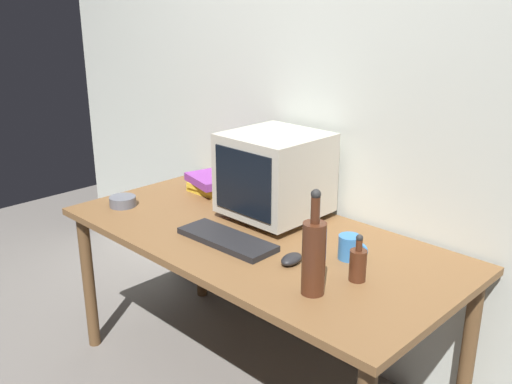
# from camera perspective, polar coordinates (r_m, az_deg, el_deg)

# --- Properties ---
(ground_plane) EXTENTS (6.00, 6.00, 0.00)m
(ground_plane) POSITION_cam_1_polar(r_m,az_deg,el_deg) (2.66, 0.00, -18.51)
(ground_plane) COLOR slate
(back_wall) EXTENTS (4.00, 0.08, 2.50)m
(back_wall) POSITION_cam_1_polar(r_m,az_deg,el_deg) (2.49, 7.65, 10.34)
(back_wall) COLOR beige
(back_wall) RESTS_ON ground
(desk) EXTENTS (1.67, 0.81, 0.71)m
(desk) POSITION_cam_1_polar(r_m,az_deg,el_deg) (2.33, 0.00, -6.00)
(desk) COLOR brown
(desk) RESTS_ON ground
(crt_monitor) EXTENTS (0.38, 0.39, 0.37)m
(crt_monitor) POSITION_cam_1_polar(r_m,az_deg,el_deg) (2.40, 1.89, 1.74)
(crt_monitor) COLOR #B2AD9E
(crt_monitor) RESTS_ON desk
(keyboard) EXTENTS (0.42, 0.16, 0.02)m
(keyboard) POSITION_cam_1_polar(r_m,az_deg,el_deg) (2.22, -2.95, -4.76)
(keyboard) COLOR black
(keyboard) RESTS_ON desk
(computer_mouse) EXTENTS (0.07, 0.11, 0.04)m
(computer_mouse) POSITION_cam_1_polar(r_m,az_deg,el_deg) (2.05, 3.57, -6.73)
(computer_mouse) COLOR black
(computer_mouse) RESTS_ON desk
(bottle_tall) EXTENTS (0.08, 0.08, 0.35)m
(bottle_tall) POSITION_cam_1_polar(r_m,az_deg,el_deg) (1.81, 5.81, -6.31)
(bottle_tall) COLOR #472314
(bottle_tall) RESTS_ON desk
(bottle_short) EXTENTS (0.06, 0.06, 0.17)m
(bottle_short) POSITION_cam_1_polar(r_m,az_deg,el_deg) (1.94, 10.18, -7.07)
(bottle_short) COLOR #472314
(bottle_short) RESTS_ON desk
(book_stack) EXTENTS (0.27, 0.21, 0.09)m
(book_stack) POSITION_cam_1_polar(r_m,az_deg,el_deg) (2.76, -4.66, 0.83)
(book_stack) COLOR gold
(book_stack) RESTS_ON desk
(mug) EXTENTS (0.12, 0.08, 0.09)m
(mug) POSITION_cam_1_polar(r_m,az_deg,el_deg) (2.10, 9.39, -5.50)
(mug) COLOR #3370B2
(mug) RESTS_ON desk
(cd_spindle) EXTENTS (0.12, 0.12, 0.04)m
(cd_spindle) POSITION_cam_1_polar(r_m,az_deg,el_deg) (2.66, -13.21, -0.92)
(cd_spindle) COLOR #595B66
(cd_spindle) RESTS_ON desk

